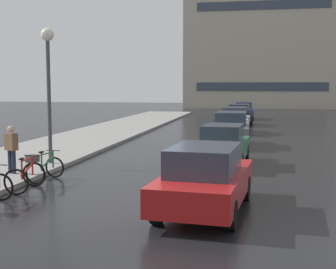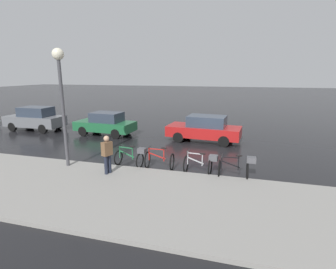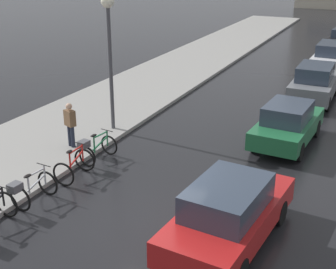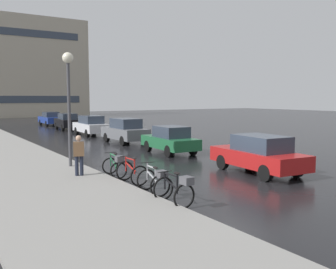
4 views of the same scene
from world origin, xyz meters
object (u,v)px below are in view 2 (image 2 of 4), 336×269
object	(u,v)px
car_green	(106,124)
bicycle_farthest	(132,156)
bicycle_nearest	(237,167)
bicycle_second	(201,163)
streetlamp	(61,84)
pedestrian	(107,154)
car_grey	(35,119)
car_red	(205,129)
bicycle_third	(160,160)

from	to	relation	value
car_green	bicycle_farthest	bearing A→B (deg)	-141.72
bicycle_nearest	bicycle_second	xyz separation A→B (m)	(0.14, 1.43, -0.02)
bicycle_second	streetlamp	world-z (taller)	streetlamp
pedestrian	streetlamp	bearing A→B (deg)	80.43
pedestrian	bicycle_nearest	bearing A→B (deg)	-77.34
bicycle_second	car_grey	world-z (taller)	car_grey
bicycle_farthest	car_red	xyz separation A→B (m)	(5.36, -2.47, 0.31)
bicycle_third	bicycle_farthest	xyz separation A→B (m)	(-0.08, 1.25, 0.08)
bicycle_nearest	streetlamp	bearing A→B (deg)	96.10
bicycle_third	car_grey	distance (m)	12.34
bicycle_farthest	pedestrian	bearing A→B (deg)	159.11
bicycle_farthest	car_green	size ratio (longest dim) A/B	0.36
car_green	car_grey	bearing A→B (deg)	89.88
bicycle_second	car_green	size ratio (longest dim) A/B	0.34
bicycle_second	streetlamp	size ratio (longest dim) A/B	0.27
car_red	car_grey	distance (m)	12.38
bicycle_second	car_green	xyz separation A→B (m)	(5.35, 7.28, 0.29)
car_green	streetlamp	world-z (taller)	streetlamp
bicycle_farthest	car_red	size ratio (longest dim) A/B	0.33
bicycle_nearest	car_green	xyz separation A→B (m)	(5.49, 8.71, 0.26)
bicycle_nearest	bicycle_farthest	distance (m)	4.52
bicycle_farthest	streetlamp	world-z (taller)	streetlamp
car_red	streetlamp	world-z (taller)	streetlamp
bicycle_farthest	bicycle_third	bearing A→B (deg)	-86.28
car_grey	pedestrian	bearing A→B (deg)	-125.15
bicycle_second	car_grey	distance (m)	14.06
bicycle_second	car_red	xyz separation A→B (m)	(5.39, 0.62, 0.32)
bicycle_third	car_grey	world-z (taller)	car_grey
bicycle_nearest	pedestrian	distance (m)	5.16
car_green	pedestrian	bearing A→B (deg)	-150.78
pedestrian	streetlamp	distance (m)	3.47
bicycle_second	bicycle_farthest	size ratio (longest dim) A/B	0.94
bicycle_third	pedestrian	world-z (taller)	pedestrian
pedestrian	streetlamp	size ratio (longest dim) A/B	0.34
bicycle_nearest	car_red	xyz separation A→B (m)	(5.53, 2.05, 0.29)
bicycle_farthest	car_red	distance (m)	5.91
bicycle_farthest	car_red	bearing A→B (deg)	-24.74
car_red	streetlamp	bearing A→B (deg)	140.95
car_green	pedestrian	size ratio (longest dim) A/B	2.40
bicycle_second	streetlamp	xyz separation A→B (m)	(-0.90, 5.73, 3.19)
car_grey	bicycle_nearest	bearing A→B (deg)	-110.87
bicycle_third	bicycle_farthest	bearing A→B (deg)	93.72
bicycle_nearest	bicycle_third	size ratio (longest dim) A/B	1.18
car_red	car_green	xyz separation A→B (m)	(-0.04, 6.66, -0.03)
bicycle_nearest	car_green	bearing A→B (deg)	57.80
bicycle_nearest	streetlamp	xyz separation A→B (m)	(-0.77, 7.16, 3.16)
pedestrian	car_red	bearing A→B (deg)	-24.01
bicycle_third	car_green	size ratio (longest dim) A/B	0.29
car_red	pedestrian	xyz separation A→B (m)	(-6.66, 2.96, 0.16)
bicycle_second	pedestrian	world-z (taller)	pedestrian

